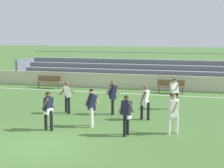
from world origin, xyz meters
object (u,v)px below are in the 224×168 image
(bench_far_right, at_px, (49,81))
(player_white_trailing_run, at_px, (145,99))
(bench_near_bin, at_px, (171,85))
(player_dark_pressing_high, at_px, (92,104))
(player_dark_challenging, at_px, (113,94))
(player_white_on_ball, at_px, (173,110))
(soccer_ball, at_px, (125,114))
(player_white_dropping_back, at_px, (174,91))
(bleacher_stand, at_px, (162,72))
(player_white_overlapping, at_px, (67,95))
(player_dark_deep_cover, at_px, (48,108))
(player_dark_wide_left, at_px, (126,112))

(bench_far_right, bearing_deg, player_white_trailing_run, -41.48)
(bench_near_bin, xyz_separation_m, player_dark_pressing_high, (-2.71, -8.91, 0.44))
(player_dark_challenging, bearing_deg, player_white_trailing_run, -19.95)
(player_white_on_ball, bearing_deg, soccer_ball, 135.98)
(player_white_dropping_back, xyz_separation_m, player_dark_pressing_high, (-3.22, -4.24, 0.02))
(player_white_trailing_run, relative_size, player_dark_challenging, 0.95)
(bench_near_bin, height_order, player_white_trailing_run, player_white_trailing_run)
(player_white_trailing_run, distance_m, player_dark_challenging, 1.82)
(bleacher_stand, height_order, player_white_dropping_back, bleacher_stand)
(player_white_trailing_run, distance_m, soccer_ball, 1.46)
(player_white_overlapping, bearing_deg, player_dark_deep_cover, -83.93)
(player_dark_pressing_high, bearing_deg, soccer_ball, 66.08)
(bench_far_right, bearing_deg, player_dark_pressing_high, -55.73)
(player_white_on_ball, relative_size, soccer_ball, 7.45)
(bench_far_right, distance_m, bench_near_bin, 8.78)
(bench_near_bin, relative_size, player_white_on_ball, 1.10)
(player_white_overlapping, bearing_deg, player_dark_challenging, 8.51)
(player_white_trailing_run, height_order, player_dark_wide_left, player_dark_wide_left)
(player_dark_challenging, bearing_deg, bench_near_bin, 70.26)
(player_dark_challenging, xyz_separation_m, player_dark_pressing_high, (-0.35, -2.34, -0.03))
(bench_far_right, relative_size, player_dark_pressing_high, 1.08)
(player_dark_challenging, bearing_deg, player_white_overlapping, -171.49)
(player_white_trailing_run, distance_m, player_dark_wide_left, 2.64)
(player_dark_challenging, distance_m, player_white_on_ball, 4.03)
(player_white_dropping_back, distance_m, player_white_on_ball, 4.46)
(player_dark_wide_left, bearing_deg, player_white_trailing_run, 82.24)
(player_dark_wide_left, relative_size, player_white_dropping_back, 1.00)
(bench_near_bin, xyz_separation_m, player_dark_wide_left, (-1.00, -9.80, 0.42))
(bench_far_right, bearing_deg, bleacher_stand, 23.58)
(player_white_trailing_run, height_order, player_white_overlapping, player_white_overlapping)
(bench_near_bin, bearing_deg, player_white_overlapping, -123.75)
(bench_far_right, distance_m, soccer_ball, 9.73)
(bench_far_right, xyz_separation_m, player_dark_wide_left, (7.77, -9.80, 0.42))
(bench_near_bin, relative_size, player_white_trailing_run, 1.11)
(soccer_ball, bearing_deg, player_white_dropping_back, 42.20)
(player_white_trailing_run, distance_m, player_white_dropping_back, 2.78)
(player_dark_wide_left, bearing_deg, player_dark_deep_cover, -179.34)
(player_dark_challenging, xyz_separation_m, player_white_on_ball, (3.13, -2.54, -0.05))
(player_white_trailing_run, relative_size, soccer_ball, 7.39)
(player_dark_wide_left, distance_m, player_white_on_ball, 1.91)
(player_dark_challenging, relative_size, player_white_overlapping, 1.05)
(bench_far_right, height_order, player_dark_wide_left, player_dark_wide_left)
(player_white_trailing_run, height_order, player_dark_deep_cover, same)
(bench_far_right, relative_size, player_white_on_ball, 1.10)
(bleacher_stand, xyz_separation_m, bench_far_right, (-7.84, -3.42, -0.45))
(bleacher_stand, relative_size, player_dark_deep_cover, 14.16)
(bleacher_stand, relative_size, player_white_trailing_run, 14.17)
(bleacher_stand, height_order, player_dark_wide_left, bleacher_stand)
(player_white_dropping_back, distance_m, player_dark_deep_cover, 7.07)
(player_white_trailing_run, height_order, player_dark_challenging, player_dark_challenging)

